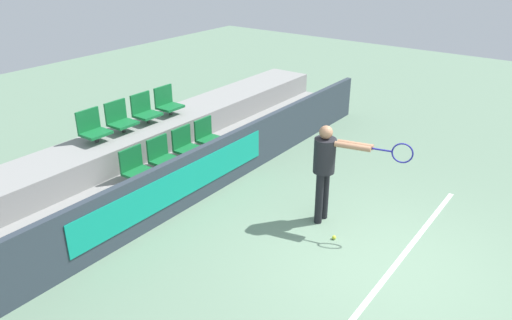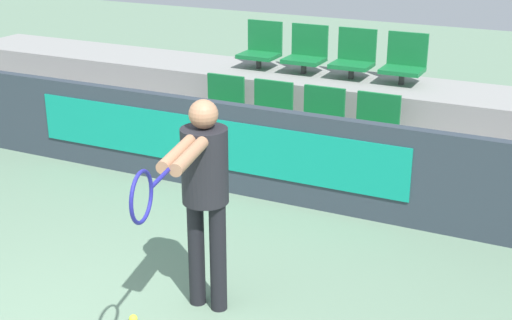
% 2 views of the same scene
% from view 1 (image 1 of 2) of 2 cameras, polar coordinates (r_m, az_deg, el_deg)
% --- Properties ---
extents(ground_plane, '(30.00, 30.00, 0.00)m').
position_cam_1_polar(ground_plane, '(7.74, 14.03, -11.14)').
color(ground_plane, slate).
extents(court_baseline, '(5.49, 0.08, 0.01)m').
position_cam_1_polar(court_baseline, '(7.69, 15.55, -11.60)').
color(court_baseline, white).
rests_on(court_baseline, ground).
extents(barrier_wall, '(11.40, 0.14, 1.00)m').
position_cam_1_polar(barrier_wall, '(9.05, -5.96, -1.33)').
color(barrier_wall, '#2D3842').
rests_on(barrier_wall, ground).
extents(bleacher_tier_front, '(11.00, 1.08, 0.48)m').
position_cam_1_polar(bleacher_tier_front, '(9.56, -8.60, -1.75)').
color(bleacher_tier_front, gray).
rests_on(bleacher_tier_front, ground).
extents(bleacher_tier_middle, '(11.00, 1.08, 0.96)m').
position_cam_1_polar(bleacher_tier_middle, '(10.20, -13.04, 1.06)').
color(bleacher_tier_middle, gray).
rests_on(bleacher_tier_middle, ground).
extents(stadium_chair_0, '(0.48, 0.40, 0.59)m').
position_cam_1_polar(stadium_chair_0, '(8.88, -13.61, -0.76)').
color(stadium_chair_0, '#333333').
rests_on(stadium_chair_0, bleacher_tier_front).
extents(stadium_chair_1, '(0.48, 0.40, 0.59)m').
position_cam_1_polar(stadium_chair_1, '(9.25, -10.71, 0.55)').
color(stadium_chair_1, '#333333').
rests_on(stadium_chair_1, bleacher_tier_front).
extents(stadium_chair_2, '(0.48, 0.40, 0.59)m').
position_cam_1_polar(stadium_chair_2, '(9.65, -8.05, 1.77)').
color(stadium_chair_2, '#333333').
rests_on(stadium_chair_2, bleacher_tier_front).
extents(stadium_chair_3, '(0.48, 0.40, 0.59)m').
position_cam_1_polar(stadium_chair_3, '(10.07, -5.60, 2.88)').
color(stadium_chair_3, '#333333').
rests_on(stadium_chair_3, bleacher_tier_front).
extents(stadium_chair_4, '(0.48, 0.40, 0.59)m').
position_cam_1_polar(stadium_chair_4, '(9.50, -18.18, 3.50)').
color(stadium_chair_4, '#333333').
rests_on(stadium_chair_4, bleacher_tier_middle).
extents(stadium_chair_5, '(0.48, 0.40, 0.59)m').
position_cam_1_polar(stadium_chair_5, '(9.85, -15.30, 4.59)').
color(stadium_chair_5, '#333333').
rests_on(stadium_chair_5, bleacher_tier_middle).
extents(stadium_chair_6, '(0.48, 0.40, 0.59)m').
position_cam_1_polar(stadium_chair_6, '(10.22, -12.61, 5.59)').
color(stadium_chair_6, '#333333').
rests_on(stadium_chair_6, bleacher_tier_middle).
extents(stadium_chair_7, '(0.48, 0.40, 0.59)m').
position_cam_1_polar(stadium_chair_7, '(10.62, -10.11, 6.51)').
color(stadium_chair_7, '#333333').
rests_on(stadium_chair_7, bleacher_tier_middle).
extents(tennis_player, '(0.48, 1.49, 1.69)m').
position_cam_1_polar(tennis_player, '(8.06, 8.19, -0.37)').
color(tennis_player, black).
rests_on(tennis_player, ground).
extents(tennis_ball, '(0.07, 0.07, 0.07)m').
position_cam_1_polar(tennis_ball, '(8.08, 8.91, -8.73)').
color(tennis_ball, '#CCDB33').
rests_on(tennis_ball, ground).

